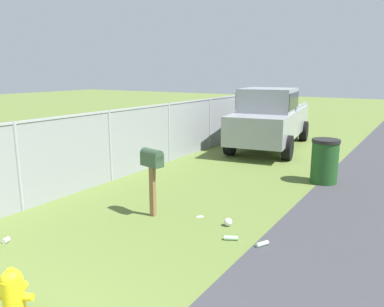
{
  "coord_description": "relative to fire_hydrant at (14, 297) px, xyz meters",
  "views": [
    {
      "loc": [
        -0.84,
        -3.37,
        2.63
      ],
      "look_at": [
        5.14,
        0.38,
        1.1
      ],
      "focal_mm": 35.48,
      "sensor_mm": 36.0,
      "label": 1
    }
  ],
  "objects": [
    {
      "name": "fire_hydrant",
      "position": [
        0.0,
        0.0,
        0.0
      ],
      "size": [
        0.39,
        0.41,
        0.63
      ],
      "rotation": [
        0.0,
        0.0,
        0.51
      ],
      "color": "yellow",
      "rests_on": "ground"
    },
    {
      "name": "litter_wrapper_by_mailbox",
      "position": [
        3.63,
        -0.13,
        -0.29
      ],
      "size": [
        0.15,
        0.13,
        0.01
      ],
      "primitive_type": "cube",
      "rotation": [
        0.0,
        0.0,
        2.66
      ],
      "color": "silver",
      "rests_on": "ground"
    },
    {
      "name": "litter_bottle_midfield_b",
      "position": [
        3.05,
        -1.06,
        -0.26
      ],
      "size": [
        0.16,
        0.23,
        0.07
      ],
      "primitive_type": "cylinder",
      "rotation": [
        0.0,
        1.57,
        2.04
      ],
      "color": "#B2D8BF",
      "rests_on": "ground"
    },
    {
      "name": "mailbox",
      "position": [
        3.22,
        0.65,
        0.71
      ],
      "size": [
        0.29,
        0.47,
        1.27
      ],
      "rotation": [
        0.0,
        0.0,
        -0.22
      ],
      "color": "brown",
      "rests_on": "ground"
    },
    {
      "name": "litter_bag_midfield_a",
      "position": [
        3.53,
        -0.76,
        -0.23
      ],
      "size": [
        0.14,
        0.14,
        0.14
      ],
      "primitive_type": "sphere",
      "color": "silver",
      "rests_on": "ground"
    },
    {
      "name": "litter_bottle_far_scatter",
      "position": [
        3.11,
        -1.56,
        -0.26
      ],
      "size": [
        0.23,
        0.16,
        0.07
      ],
      "primitive_type": "cylinder",
      "rotation": [
        0.0,
        1.57,
        5.81
      ],
      "color": "#B2D8BF",
      "rests_on": "ground"
    },
    {
      "name": "trash_bin",
      "position": [
        7.12,
        -1.51,
        0.24
      ],
      "size": [
        0.66,
        0.66,
        1.07
      ],
      "color": "#1E4C1E",
      "rests_on": "ground"
    },
    {
      "name": "pickup_truck",
      "position": [
        10.45,
        1.14,
        0.81
      ],
      "size": [
        5.66,
        2.69,
        2.09
      ],
      "rotation": [
        0.0,
        0.0,
        3.29
      ],
      "color": "#93999E",
      "rests_on": "ground"
    },
    {
      "name": "litter_cup_near_hydrant",
      "position": [
        1.08,
        1.9,
        -0.26
      ],
      "size": [
        0.12,
        0.11,
        0.08
      ],
      "primitive_type": "cylinder",
      "rotation": [
        0.0,
        1.57,
        0.29
      ],
      "color": "white",
      "rests_on": "ground"
    },
    {
      "name": "fence_section",
      "position": [
        6.95,
        2.94,
        0.64
      ],
      "size": [
        14.68,
        0.07,
        1.74
      ],
      "color": "#9EA3A8",
      "rests_on": "ground"
    }
  ]
}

